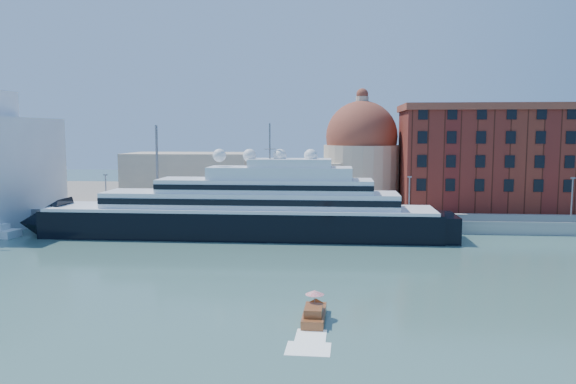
{
  "coord_description": "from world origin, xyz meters",
  "views": [
    {
      "loc": [
        16.05,
        -77.24,
        19.15
      ],
      "look_at": [
        7.81,
        18.0,
        8.88
      ],
      "focal_mm": 35.0,
      "sensor_mm": 36.0,
      "label": 1
    }
  ],
  "objects": [
    {
      "name": "superyacht",
      "position": [
        -3.63,
        23.0,
        4.18
      ],
      "size": [
        80.96,
        11.22,
        24.2
      ],
      "color": "black",
      "rests_on": "ground"
    },
    {
      "name": "water_taxi",
      "position": [
        13.93,
        -21.84,
        0.75
      ],
      "size": [
        2.39,
        6.68,
        3.14
      ],
      "rotation": [
        0.0,
        0.0,
        -0.03
      ],
      "color": "maroon",
      "rests_on": "ground"
    },
    {
      "name": "quay_fence",
      "position": [
        0.0,
        29.5,
        3.1
      ],
      "size": [
        180.0,
        0.1,
        1.2
      ],
      "primitive_type": "cube",
      "color": "slate",
      "rests_on": "quay"
    },
    {
      "name": "quay",
      "position": [
        0.0,
        34.0,
        1.25
      ],
      "size": [
        180.0,
        10.0,
        2.5
      ],
      "primitive_type": "cube",
      "color": "gray",
      "rests_on": "ground"
    },
    {
      "name": "lamp_posts",
      "position": [
        -12.67,
        32.27,
        9.84
      ],
      "size": [
        120.8,
        2.4,
        18.0
      ],
      "color": "slate",
      "rests_on": "quay"
    },
    {
      "name": "land",
      "position": [
        0.0,
        75.0,
        1.0
      ],
      "size": [
        260.0,
        72.0,
        2.0
      ],
      "primitive_type": "cube",
      "color": "slate",
      "rests_on": "ground"
    },
    {
      "name": "warehouse",
      "position": [
        52.0,
        52.0,
        13.79
      ],
      "size": [
        43.0,
        19.0,
        23.25
      ],
      "color": "maroon",
      "rests_on": "land"
    },
    {
      "name": "church",
      "position": [
        6.39,
        57.72,
        10.91
      ],
      "size": [
        66.0,
        18.0,
        25.5
      ],
      "color": "beige",
      "rests_on": "land"
    },
    {
      "name": "ground",
      "position": [
        0.0,
        0.0,
        0.0
      ],
      "size": [
        400.0,
        400.0,
        0.0
      ],
      "primitive_type": "plane",
      "color": "#345A55",
      "rests_on": "ground"
    }
  ]
}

